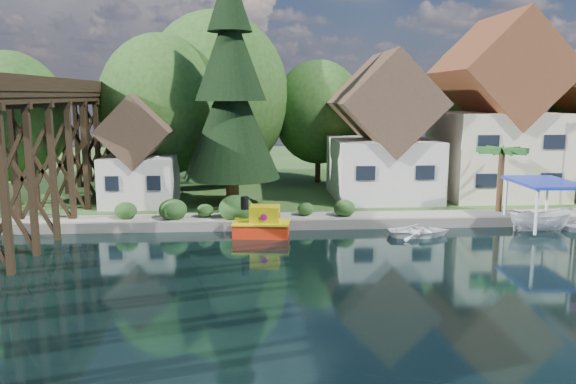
{
  "coord_description": "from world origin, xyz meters",
  "views": [
    {
      "loc": [
        -2.98,
        -26.07,
        8.32
      ],
      "look_at": [
        -0.88,
        6.0,
        2.74
      ],
      "focal_mm": 35.0,
      "sensor_mm": 36.0,
      "label": 1
    }
  ],
  "objects_px": {
    "shed": "(139,158)",
    "boat_canopy": "(542,210)",
    "trestle_bridge": "(11,150)",
    "house_center": "(497,120)",
    "conifer": "(231,92)",
    "tugboat": "(262,224)",
    "palm_tree": "(502,153)",
    "house_left": "(383,137)",
    "boat_white_a": "(419,230)"
  },
  "relations": [
    {
      "from": "shed",
      "to": "conifer",
      "type": "relative_size",
      "value": 0.47
    },
    {
      "from": "tugboat",
      "to": "trestle_bridge",
      "type": "bearing_deg",
      "value": -174.48
    },
    {
      "from": "trestle_bridge",
      "to": "shed",
      "type": "relative_size",
      "value": 5.63
    },
    {
      "from": "house_left",
      "to": "tugboat",
      "type": "xyz_separation_m",
      "value": [
        -9.4,
        -9.51,
        -4.41
      ]
    },
    {
      "from": "conifer",
      "to": "tugboat",
      "type": "xyz_separation_m",
      "value": [
        1.96,
        -6.77,
        -7.78
      ]
    },
    {
      "from": "shed",
      "to": "boat_canopy",
      "type": "relative_size",
      "value": 1.57
    },
    {
      "from": "tugboat",
      "to": "boat_white_a",
      "type": "xyz_separation_m",
      "value": [
        9.35,
        -0.63,
        -0.35
      ]
    },
    {
      "from": "shed",
      "to": "boat_canopy",
      "type": "height_order",
      "value": "shed"
    },
    {
      "from": "shed",
      "to": "palm_tree",
      "type": "height_order",
      "value": "shed"
    },
    {
      "from": "house_center",
      "to": "conifer",
      "type": "height_order",
      "value": "conifer"
    },
    {
      "from": "conifer",
      "to": "palm_tree",
      "type": "height_order",
      "value": "conifer"
    },
    {
      "from": "boat_white_a",
      "to": "boat_canopy",
      "type": "xyz_separation_m",
      "value": [
        7.88,
        0.8,
        0.97
      ]
    },
    {
      "from": "house_left",
      "to": "shed",
      "type": "relative_size",
      "value": 1.4
    },
    {
      "from": "trestle_bridge",
      "to": "house_center",
      "type": "height_order",
      "value": "house_center"
    },
    {
      "from": "shed",
      "to": "tugboat",
      "type": "height_order",
      "value": "shed"
    },
    {
      "from": "house_left",
      "to": "boat_canopy",
      "type": "relative_size",
      "value": 2.21
    },
    {
      "from": "house_center",
      "to": "conifer",
      "type": "relative_size",
      "value": 0.84
    },
    {
      "from": "house_left",
      "to": "boat_white_a",
      "type": "xyz_separation_m",
      "value": [
        -0.04,
        -10.14,
        -4.76
      ]
    },
    {
      "from": "shed",
      "to": "boat_white_a",
      "type": "xyz_separation_m",
      "value": [
        17.96,
        -8.64,
        -3.45
      ]
    },
    {
      "from": "house_center",
      "to": "shed",
      "type": "bearing_deg",
      "value": -175.76
    },
    {
      "from": "house_left",
      "to": "boat_white_a",
      "type": "distance_m",
      "value": 11.2
    },
    {
      "from": "conifer",
      "to": "palm_tree",
      "type": "bearing_deg",
      "value": -10.09
    },
    {
      "from": "palm_tree",
      "to": "boat_canopy",
      "type": "distance_m",
      "value": 4.81
    },
    {
      "from": "conifer",
      "to": "shed",
      "type": "bearing_deg",
      "value": 169.42
    },
    {
      "from": "house_center",
      "to": "boat_canopy",
      "type": "distance_m",
      "value": 11.13
    },
    {
      "from": "house_left",
      "to": "tugboat",
      "type": "distance_m",
      "value": 14.08
    },
    {
      "from": "shed",
      "to": "conifer",
      "type": "xyz_separation_m",
      "value": [
        6.64,
        -1.24,
        4.68
      ]
    },
    {
      "from": "house_center",
      "to": "palm_tree",
      "type": "relative_size",
      "value": 3.0
    },
    {
      "from": "conifer",
      "to": "boat_canopy",
      "type": "relative_size",
      "value": 3.33
    },
    {
      "from": "house_left",
      "to": "boat_white_a",
      "type": "height_order",
      "value": "house_left"
    },
    {
      "from": "boat_white_a",
      "to": "boat_canopy",
      "type": "distance_m",
      "value": 7.97
    },
    {
      "from": "house_left",
      "to": "house_center",
      "type": "bearing_deg",
      "value": 3.18
    },
    {
      "from": "conifer",
      "to": "boat_white_a",
      "type": "bearing_deg",
      "value": -33.18
    },
    {
      "from": "tugboat",
      "to": "palm_tree",
      "type": "bearing_deg",
      "value": 12.53
    },
    {
      "from": "trestle_bridge",
      "to": "conifer",
      "type": "distance_m",
      "value": 14.52
    },
    {
      "from": "shed",
      "to": "trestle_bridge",
      "type": "bearing_deg",
      "value": -118.19
    },
    {
      "from": "shed",
      "to": "tugboat",
      "type": "distance_m",
      "value": 12.16
    },
    {
      "from": "palm_tree",
      "to": "house_left",
      "type": "bearing_deg",
      "value": 138.21
    },
    {
      "from": "shed",
      "to": "palm_tree",
      "type": "xyz_separation_m",
      "value": [
        24.65,
        -4.45,
        0.71
      ]
    },
    {
      "from": "house_center",
      "to": "shed",
      "type": "xyz_separation_m",
      "value": [
        -27.0,
        -2.0,
        -2.59
      ]
    },
    {
      "from": "palm_tree",
      "to": "tugboat",
      "type": "bearing_deg",
      "value": -167.47
    },
    {
      "from": "boat_canopy",
      "to": "conifer",
      "type": "bearing_deg",
      "value": 161.02
    },
    {
      "from": "conifer",
      "to": "house_left",
      "type": "bearing_deg",
      "value": 13.58
    },
    {
      "from": "house_center",
      "to": "conifer",
      "type": "bearing_deg",
      "value": -170.95
    },
    {
      "from": "conifer",
      "to": "boat_canopy",
      "type": "bearing_deg",
      "value": -18.98
    },
    {
      "from": "house_left",
      "to": "conifer",
      "type": "distance_m",
      "value": 12.16
    },
    {
      "from": "boat_white_a",
      "to": "boat_canopy",
      "type": "relative_size",
      "value": 0.74
    },
    {
      "from": "shed",
      "to": "boat_white_a",
      "type": "distance_m",
      "value": 20.22
    },
    {
      "from": "trestle_bridge",
      "to": "conifer",
      "type": "bearing_deg",
      "value": 34.78
    },
    {
      "from": "tugboat",
      "to": "boat_white_a",
      "type": "height_order",
      "value": "tugboat"
    }
  ]
}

